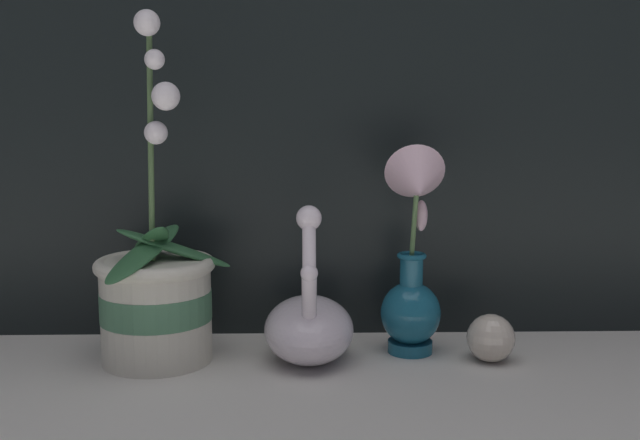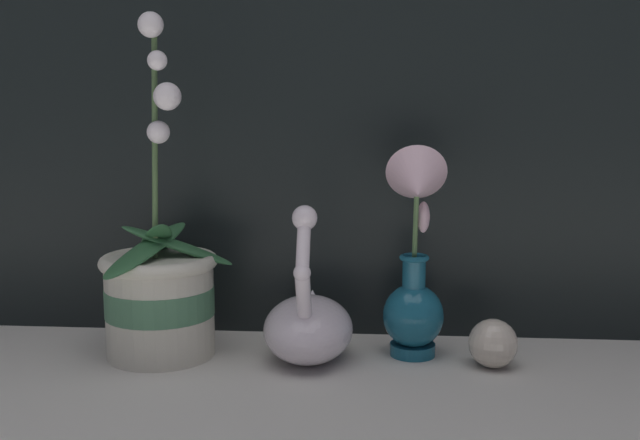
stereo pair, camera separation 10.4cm
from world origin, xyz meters
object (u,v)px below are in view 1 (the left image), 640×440
(glass_sphere, at_px, (491,338))
(blue_vase, at_px, (413,269))
(swan_figurine, at_px, (309,324))
(orchid_potted_plant, at_px, (156,295))

(glass_sphere, bearing_deg, blue_vase, 165.28)
(swan_figurine, bearing_deg, glass_sphere, -2.37)
(blue_vase, bearing_deg, glass_sphere, -14.72)
(orchid_potted_plant, bearing_deg, swan_figurine, -1.14)
(blue_vase, relative_size, glass_sphere, 4.51)
(swan_figurine, distance_m, glass_sphere, 0.26)
(orchid_potted_plant, xyz_separation_m, glass_sphere, (0.47, -0.01, -0.06))
(orchid_potted_plant, height_order, glass_sphere, orchid_potted_plant)
(swan_figurine, relative_size, blue_vase, 0.75)
(orchid_potted_plant, distance_m, glass_sphere, 0.47)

